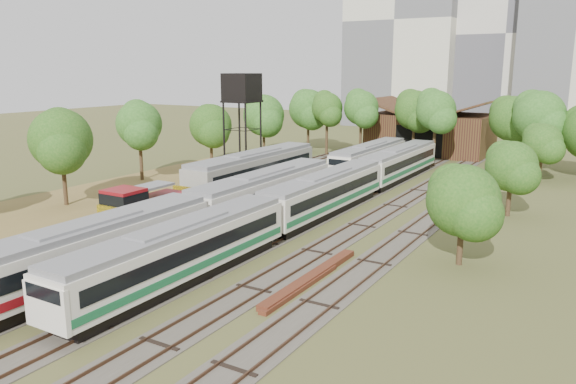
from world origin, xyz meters
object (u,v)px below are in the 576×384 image
Objects in this scene: railcar_red_set at (193,218)px; water_tower at (242,91)px; railcar_green_set at (325,194)px; shunter_locomotive at (143,207)px.

water_tower reaches higher than railcar_red_set.
railcar_red_set is 3.08× the size of water_tower.
railcar_green_set reaches higher than shunter_locomotive.
railcar_green_set is 4.63× the size of water_tower.
water_tower is at bearing 102.70° from shunter_locomotive.
railcar_green_set is 18.40m from water_tower.
shunter_locomotive is at bearing -134.14° from railcar_green_set.
railcar_green_set is (4.00, 11.68, -0.11)m from railcar_red_set.
shunter_locomotive is at bearing 167.11° from railcar_red_set.
railcar_red_set is 4.27× the size of shunter_locomotive.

